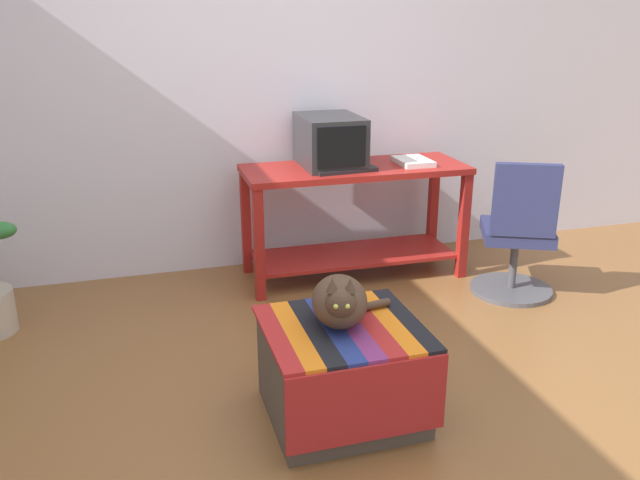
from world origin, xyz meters
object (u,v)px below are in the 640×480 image
(desk, at_px, (354,202))
(book, at_px, (413,161))
(tv_monitor, at_px, (330,142))
(ottoman_with_blanket, at_px, (343,371))
(cat, at_px, (340,301))
(office_chair, at_px, (518,238))
(keyboard, at_px, (345,170))

(desk, distance_m, book, 0.47)
(book, bearing_deg, tv_monitor, 167.87)
(book, height_order, ottoman_with_blanket, book)
(cat, bearing_deg, ottoman_with_blanket, -63.92)
(desk, distance_m, tv_monitor, 0.44)
(tv_monitor, height_order, ottoman_with_blanket, tv_monitor)
(cat, height_order, office_chair, office_chair)
(keyboard, relative_size, ottoman_with_blanket, 0.59)
(keyboard, xyz_separation_m, book, (0.50, 0.08, 0.01))
(keyboard, relative_size, office_chair, 0.45)
(keyboard, height_order, office_chair, office_chair)
(tv_monitor, bearing_deg, cat, -104.99)
(ottoman_with_blanket, relative_size, cat, 1.55)
(cat, bearing_deg, keyboard, 86.46)
(desk, height_order, cat, desk)
(book, distance_m, ottoman_with_blanket, 1.89)
(tv_monitor, xyz_separation_m, office_chair, (1.01, -0.69, -0.54))
(tv_monitor, relative_size, keyboard, 1.32)
(desk, height_order, book, book)
(desk, relative_size, office_chair, 1.66)
(keyboard, xyz_separation_m, cat, (-0.50, -1.41, -0.22))
(tv_monitor, xyz_separation_m, cat, (-0.45, -1.60, -0.37))
(desk, xyz_separation_m, office_chair, (0.86, -0.63, -0.13))
(cat, distance_m, office_chair, 1.73)
(keyboard, relative_size, cat, 0.92)
(cat, relative_size, office_chair, 0.49)
(cat, bearing_deg, tv_monitor, 90.03)
(keyboard, distance_m, cat, 1.51)
(ottoman_with_blanket, height_order, cat, cat)
(keyboard, height_order, book, book)
(keyboard, bearing_deg, cat, -113.58)
(book, relative_size, cat, 0.65)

